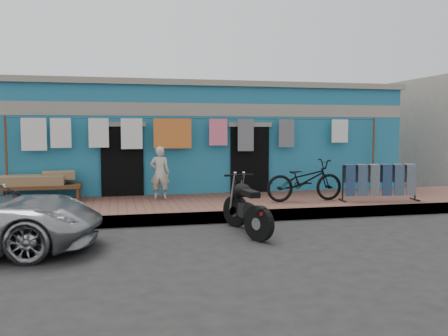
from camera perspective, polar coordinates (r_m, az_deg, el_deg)
ground at (r=8.86m, az=2.89°, el=-8.46°), size 80.00×80.00×0.00m
sidewalk at (r=11.70m, az=-1.08°, el=-4.63°), size 28.00×3.00×0.25m
curb at (r=10.30m, az=0.56°, el=-5.89°), size 28.00×0.10×0.25m
building at (r=15.47m, az=-4.09°, el=3.43°), size 12.20×5.20×3.36m
clothesline at (r=12.66m, az=-5.48°, el=3.77°), size 10.06×0.06×2.10m
seated_person at (r=12.10m, az=-7.72°, el=-0.57°), size 0.54×0.41×1.34m
bicycle at (r=11.80m, az=9.67°, el=-0.92°), size 1.96×0.74×1.26m
motorcycle at (r=9.18m, az=2.73°, el=-4.46°), size 0.82×1.79×1.11m
charpoy at (r=12.51m, az=-21.26°, el=-2.15°), size 2.07×1.00×0.69m
jeans_rack at (r=12.33m, az=18.19°, el=-1.60°), size 2.06×0.91×0.94m
litter_a at (r=9.89m, az=5.13°, el=-6.87°), size 0.18×0.15×0.07m
litter_b at (r=10.07m, az=2.97°, el=-6.66°), size 0.17×0.17×0.07m
litter_c at (r=10.18m, az=5.11°, el=-6.53°), size 0.15×0.19×0.07m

